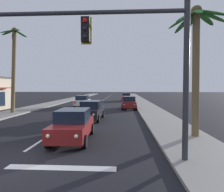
% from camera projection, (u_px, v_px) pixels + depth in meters
% --- Properties ---
extents(ground_plane, '(220.00, 220.00, 0.00)m').
position_uv_depth(ground_plane, '(11.00, 160.00, 7.80)').
color(ground_plane, black).
extents(sidewalk_right, '(3.20, 110.00, 0.14)m').
position_uv_depth(sidewalk_right, '(147.00, 108.00, 27.30)').
color(sidewalk_right, gray).
rests_on(sidewalk_right, ground).
extents(sidewalk_left, '(3.20, 110.00, 0.14)m').
position_uv_depth(sidewalk_left, '(38.00, 107.00, 28.19)').
color(sidewalk_left, gray).
rests_on(sidewalk_left, ground).
extents(lane_markings, '(4.28, 86.14, 0.01)m').
position_uv_depth(lane_markings, '(94.00, 108.00, 26.86)').
color(lane_markings, silver).
rests_on(lane_markings, ground).
extents(traffic_signal_mast, '(11.63, 0.41, 6.66)m').
position_uv_depth(traffic_signal_mast, '(86.00, 41.00, 7.52)').
color(traffic_signal_mast, '#2D2D33').
rests_on(traffic_signal_mast, ground).
extents(sedan_lead_at_stop_bar, '(2.08, 4.50, 1.68)m').
position_uv_depth(sedan_lead_at_stop_bar, '(73.00, 125.00, 10.77)').
color(sedan_lead_at_stop_bar, maroon).
rests_on(sedan_lead_at_stop_bar, ground).
extents(sedan_third_in_queue, '(2.05, 4.49, 1.68)m').
position_uv_depth(sedan_third_in_queue, '(91.00, 110.00, 17.51)').
color(sedan_third_in_queue, black).
rests_on(sedan_third_in_queue, ground).
extents(sedan_oncoming_far, '(2.03, 4.48, 1.68)m').
position_uv_depth(sedan_oncoming_far, '(82.00, 101.00, 29.04)').
color(sedan_oncoming_far, silver).
rests_on(sedan_oncoming_far, ground).
extents(sedan_parked_nearest_kerb, '(1.98, 4.46, 1.68)m').
position_uv_depth(sedan_parked_nearest_kerb, '(129.00, 102.00, 26.21)').
color(sedan_parked_nearest_kerb, maroon).
rests_on(sedan_parked_nearest_kerb, ground).
extents(sedan_parked_mid_kerb, '(2.00, 4.47, 1.68)m').
position_uv_depth(sedan_parked_mid_kerb, '(126.00, 97.00, 41.40)').
color(sedan_parked_mid_kerb, red).
rests_on(sedan_parked_mid_kerb, ground).
extents(palm_left_second, '(3.09, 2.99, 9.27)m').
position_uv_depth(palm_left_second, '(14.00, 59.00, 21.24)').
color(palm_left_second, brown).
rests_on(palm_left_second, ground).
extents(palm_right_nearest, '(3.14, 3.32, 7.38)m').
position_uv_depth(palm_right_nearest, '(196.00, 48.00, 10.94)').
color(palm_right_nearest, brown).
rests_on(palm_right_nearest, ground).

